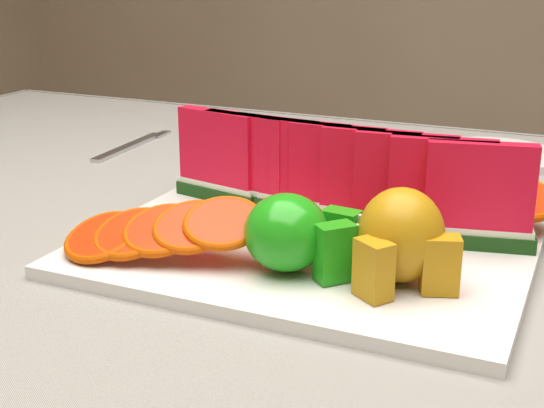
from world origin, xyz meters
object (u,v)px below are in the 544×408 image
(pear_cluster, at_px, (402,239))
(fork, at_px, (131,146))
(side_plate, at_px, (493,155))
(apple_cluster, at_px, (295,234))
(platter, at_px, (306,249))

(pear_cluster, xyz_separation_m, fork, (-0.49, 0.33, -0.05))
(pear_cluster, height_order, side_plate, pear_cluster)
(apple_cluster, relative_size, pear_cluster, 1.10)
(platter, relative_size, pear_cluster, 4.03)
(platter, height_order, side_plate, platter)
(side_plate, bearing_deg, apple_cluster, -100.40)
(apple_cluster, height_order, side_plate, apple_cluster)
(fork, bearing_deg, platter, -36.32)
(apple_cluster, bearing_deg, platter, 103.21)
(pear_cluster, relative_size, fork, 0.51)
(apple_cluster, distance_m, pear_cluster, 0.09)
(apple_cluster, distance_m, side_plate, 0.50)
(platter, relative_size, fork, 2.05)
(platter, distance_m, apple_cluster, 0.08)
(pear_cluster, relative_size, side_plate, 0.54)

